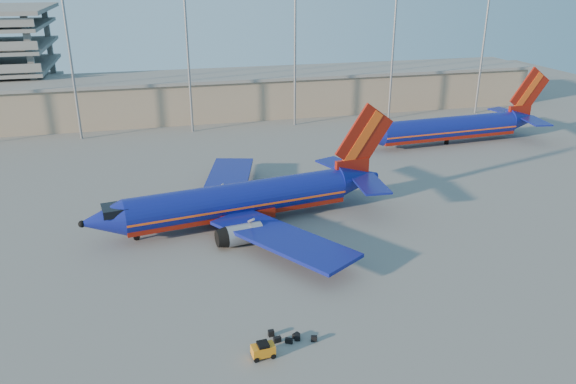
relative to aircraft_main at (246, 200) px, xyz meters
The scene contains 7 objects.
ground 4.92m from the aircraft_main, 51.25° to the right, with size 220.00×220.00×0.00m, color slate.
terminal_building 56.28m from the aircraft_main, 77.13° to the left, with size 122.00×16.00×8.50m.
light_mast_row 45.94m from the aircraft_main, 80.04° to the left, with size 101.60×1.60×28.65m.
aircraft_main is the anchor object (origin of this frame).
aircraft_second 47.23m from the aircraft_main, 29.93° to the left, with size 37.28×14.49×12.62m.
baggage_tug 26.01m from the aircraft_main, 97.51° to the right, with size 1.91×1.25×1.31m.
luggage_pile 24.24m from the aircraft_main, 91.96° to the right, with size 3.79×1.98×0.53m.
Camera 1 is at (-13.03, -58.30, 28.46)m, focal length 35.00 mm.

